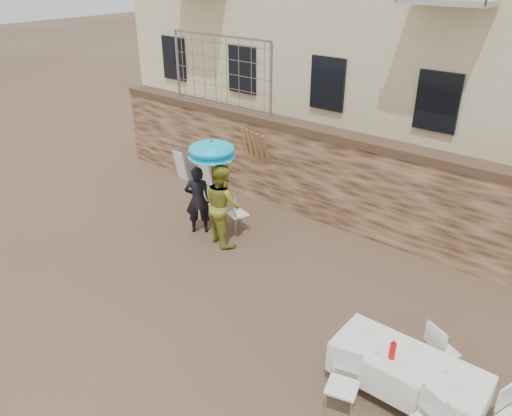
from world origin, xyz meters
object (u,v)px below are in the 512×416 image
Objects in this scene: couple_chair_right at (237,213)px; soda_bottle at (392,351)px; table_chair_front_left at (342,386)px; woman_dress at (222,204)px; couple_chair_left at (215,204)px; banquet_table at (409,361)px; chair_stack_right at (211,169)px; umbrella at (212,152)px; table_chair_back at (442,350)px; man_suit at (198,200)px; chair_stack_left at (188,162)px.

soda_bottle reaches higher than couple_chair_right.
soda_bottle reaches higher than table_chair_front_left.
soda_bottle is 0.84m from table_chair_front_left.
couple_chair_left is at bearing -16.26° from woman_dress.
banquet_table is 8.36m from chair_stack_right.
umbrella is at bearing 161.35° from banquet_table.
couple_chair_right is 5.50m from table_chair_back.
table_chair_back reaches higher than banquet_table.
man_suit is 1.68× the size of table_chair_back.
banquet_table is at bearing -18.65° from umbrella.
couple_chair_right is 5.48m from soda_bottle.
table_chair_front_left is at bearing 88.61° from table_chair_back.
couple_chair_right is 2.80m from chair_stack_right.
man_suit is at bearing 17.17° from table_chair_back.
table_chair_back is at bearing -178.60° from couple_chair_right.
umbrella is 2.22× the size of table_chair_back.
umbrella reaches higher than couple_chair_right.
table_chair_back is (5.30, -1.47, 0.00)m from couple_chair_right.
chair_stack_left is 0.90m from chair_stack_right.
umbrella is at bearing 73.23° from couple_chair_right.
couple_chair_left is at bearing -44.17° from chair_stack_right.
couple_chair_left is 1.04× the size of chair_stack_right.
table_chair_back is (6.00, -1.47, 0.00)m from couple_chair_left.
soda_bottle is at bearing 170.62° from couple_chair_right.
table_chair_back is (6.00, -0.92, -0.33)m from man_suit.
chair_stack_left is (-2.52, 1.57, -0.02)m from couple_chair_left.
table_chair_front_left reaches higher than chair_stack_left.
umbrella is at bearing -34.71° from chair_stack_left.
table_chair_front_left is (4.80, -2.57, -1.54)m from umbrella.
couple_chair_right is 1.00× the size of table_chair_front_left.
man_suit is 1.28m from umbrella.
table_chair_front_left is 8.22m from chair_stack_right.
table_chair_front_left is (-0.60, -0.75, -0.25)m from banquet_table.
man_suit is at bearing -40.12° from chair_stack_left.
table_chair_front_left is 1.00× the size of table_chair_back.
woman_dress is 1.92× the size of couple_chair_right.
woman_dress reaches higher than chair_stack_left.
umbrella is at bearing 153.06° from man_suit.
couple_chair_left and table_chair_back have the same top height.
table_chair_front_left is at bearing -30.76° from chair_stack_left.
woman_dress reaches higher than banquet_table.
soda_bottle is (4.90, -2.42, 0.43)m from couple_chair_right.
man_suit is at bearing 163.46° from banquet_table.
umbrella is 2.22× the size of table_chair_front_left.
soda_bottle is 0.28× the size of chair_stack_right.
woman_dress reaches higher than couple_chair_left.
umbrella is 1.02× the size of banquet_table.
man_suit is 5.77m from table_chair_front_left.
woman_dress is 5.34m from banquet_table.
couple_chair_right is (0.30, 0.45, -1.54)m from umbrella.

